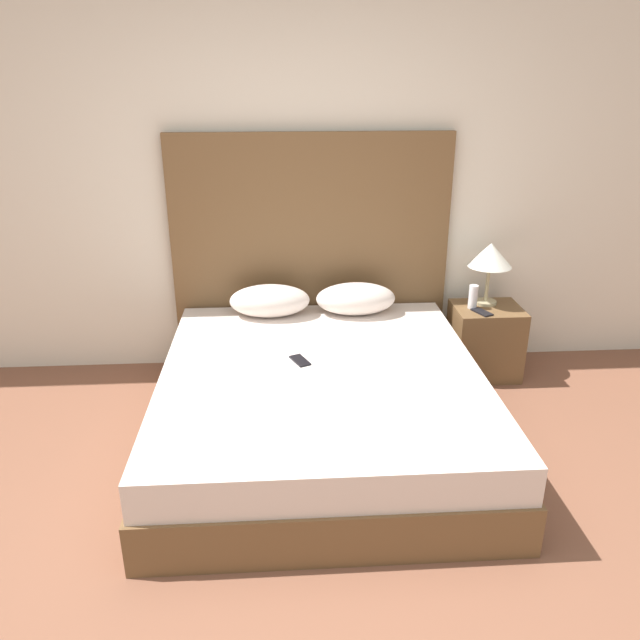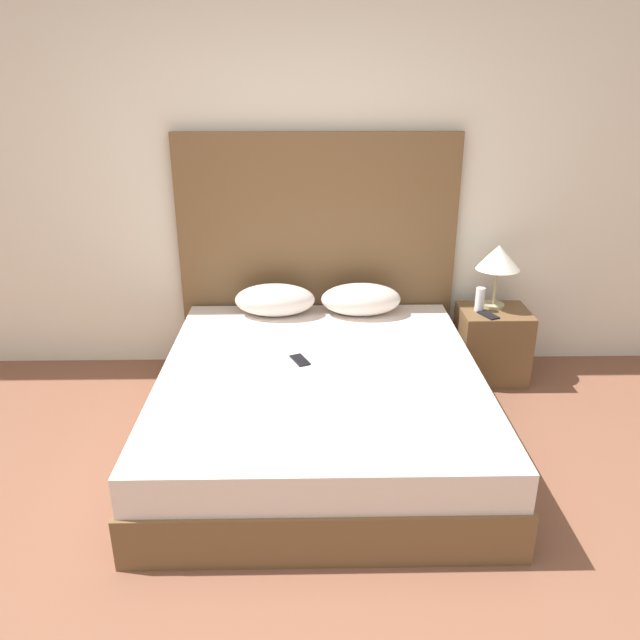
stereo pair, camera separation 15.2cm
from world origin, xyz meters
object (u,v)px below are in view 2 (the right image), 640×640
nightstand (492,344)px  phone_on_bed (300,360)px  phone_on_nightstand (488,315)px  bed (320,405)px  table_lamp (498,259)px

nightstand → phone_on_bed: bearing=-152.9°
nightstand → phone_on_nightstand: 0.28m
bed → nightstand: bearing=32.9°
bed → table_lamp: table_lamp is taller
phone_on_nightstand → phone_on_bed: bearing=-155.1°
bed → phone_on_nightstand: bearing=31.1°
phone_on_bed → phone_on_nightstand: bearing=24.9°
phone_on_bed → phone_on_nightstand: size_ratio=1.00×
bed → phone_on_nightstand: phone_on_nightstand is taller
bed → phone_on_bed: size_ratio=12.19×
bed → phone_on_nightstand: 1.33m
bed → nightstand: size_ratio=4.08×
phone_on_bed → nightstand: (1.30, 0.66, -0.21)m
bed → phone_on_bed: (-0.11, 0.10, 0.23)m
phone_on_bed → bed: bearing=-41.6°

